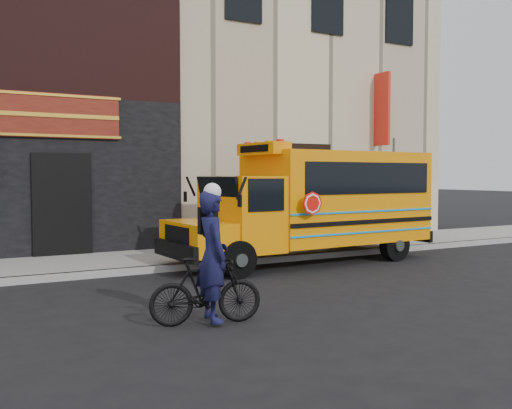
{
  "coord_description": "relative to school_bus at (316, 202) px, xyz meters",
  "views": [
    {
      "loc": [
        -5.76,
        -9.54,
        2.18
      ],
      "look_at": [
        0.44,
        1.85,
        1.5
      ],
      "focal_mm": 40.0,
      "sensor_mm": 36.0,
      "label": 1
    }
  ],
  "objects": [
    {
      "name": "ground",
      "position": [
        -2.35,
        -2.2,
        -1.51
      ],
      "size": [
        120.0,
        120.0,
        0.0
      ],
      "primitive_type": "plane",
      "color": "black",
      "rests_on": "ground"
    },
    {
      "name": "curb",
      "position": [
        -2.35,
        0.4,
        -1.43
      ],
      "size": [
        40.0,
        0.2,
        0.15
      ],
      "primitive_type": "cube",
      "color": "gray",
      "rests_on": "ground"
    },
    {
      "name": "sidewalk",
      "position": [
        -2.35,
        1.9,
        -1.43
      ],
      "size": [
        40.0,
        3.0,
        0.15
      ],
      "primitive_type": "cube",
      "color": "slate",
      "rests_on": "ground"
    },
    {
      "name": "building",
      "position": [
        -2.4,
        8.25,
        4.62
      ],
      "size": [
        20.0,
        10.7,
        12.0
      ],
      "color": "#C4B893",
      "rests_on": "sidewalk"
    },
    {
      "name": "school_bus",
      "position": [
        0.0,
        0.0,
        0.0
      ],
      "size": [
        7.02,
        2.68,
        2.92
      ],
      "color": "black",
      "rests_on": "ground"
    },
    {
      "name": "sign_pole",
      "position": [
        2.81,
        0.32,
        0.25
      ],
      "size": [
        0.07,
        0.28,
        3.19
      ],
      "color": "#414945",
      "rests_on": "ground"
    },
    {
      "name": "bicycle",
      "position": [
        -4.84,
        -4.2,
        -1.01
      ],
      "size": [
        1.71,
        0.81,
        0.99
      ],
      "primitive_type": "imported",
      "rotation": [
        0.0,
        0.0,
        1.35
      ],
      "color": "black",
      "rests_on": "ground"
    },
    {
      "name": "cyclist",
      "position": [
        -4.74,
        -4.22,
        -0.56
      ],
      "size": [
        0.51,
        0.73,
        1.9
      ],
      "primitive_type": "imported",
      "rotation": [
        0.0,
        0.0,
        1.48
      ],
      "color": "black",
      "rests_on": "ground"
    }
  ]
}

